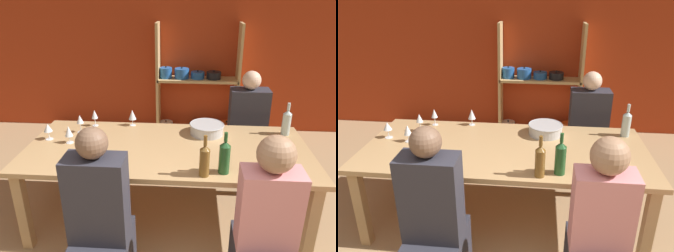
{
  "view_description": "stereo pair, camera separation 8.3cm",
  "coord_description": "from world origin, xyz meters",
  "views": [
    {
      "loc": [
        0.3,
        -0.82,
        1.96
      ],
      "look_at": [
        0.11,
        1.75,
        0.88
      ],
      "focal_mm": 35.0,
      "sensor_mm": 36.0,
      "label": 1
    },
    {
      "loc": [
        0.38,
        -0.81,
        1.96
      ],
      "look_at": [
        0.11,
        1.75,
        0.88
      ],
      "focal_mm": 35.0,
      "sensor_mm": 36.0,
      "label": 2
    }
  ],
  "objects": [
    {
      "name": "wall_back_red",
      "position": [
        0.0,
        3.83,
        1.35
      ],
      "size": [
        8.8,
        0.06,
        2.7
      ],
      "color": "#B23819",
      "rests_on": "ground_plane"
    },
    {
      "name": "mixing_bowl",
      "position": [
        0.45,
        1.95,
        0.78
      ],
      "size": [
        0.31,
        0.31,
        0.1
      ],
      "color": "#B7BABC",
      "rests_on": "dining_table"
    },
    {
      "name": "wine_glass_empty_b",
      "position": [
        -0.62,
        2.06,
        0.85
      ],
      "size": [
        0.06,
        0.06,
        0.16
      ],
      "color": "white",
      "rests_on": "dining_table"
    },
    {
      "name": "wine_glass_red_a",
      "position": [
        -0.74,
        1.67,
        0.84
      ],
      "size": [
        0.07,
        0.07,
        0.16
      ],
      "color": "white",
      "rests_on": "dining_table"
    },
    {
      "name": "wine_glass_empty_a",
      "position": [
        -0.49,
        1.32,
        0.84
      ],
      "size": [
        0.08,
        0.08,
        0.16
      ],
      "color": "white",
      "rests_on": "dining_table"
    },
    {
      "name": "wine_bottle_green",
      "position": [
        0.55,
        1.27,
        0.86
      ],
      "size": [
        0.08,
        0.08,
        0.32
      ],
      "color": "#1E4C23",
      "rests_on": "dining_table"
    },
    {
      "name": "wine_bottle_amber",
      "position": [
        0.4,
        1.21,
        0.86
      ],
      "size": [
        0.07,
        0.07,
        0.31
      ],
      "color": "brown",
      "rests_on": "dining_table"
    },
    {
      "name": "wine_glass_white_b",
      "position": [
        -0.94,
        1.72,
        0.84
      ],
      "size": [
        0.07,
        0.07,
        0.15
      ],
      "color": "white",
      "rests_on": "dining_table"
    },
    {
      "name": "wine_glass_white_a",
      "position": [
        0.93,
        1.31,
        0.85
      ],
      "size": [
        0.07,
        0.07,
        0.17
      ],
      "color": "white",
      "rests_on": "dining_table"
    },
    {
      "name": "person_far_a",
      "position": [
        0.9,
        2.47,
        0.44
      ],
      "size": [
        0.4,
        0.5,
        1.2
      ],
      "rotation": [
        0.0,
        0.0,
        3.14
      ],
      "color": "#2D2D38",
      "rests_on": "ground_plane"
    },
    {
      "name": "wine_glass_empty_c",
      "position": [
        -0.71,
        1.89,
        0.85
      ],
      "size": [
        0.07,
        0.07,
        0.17
      ],
      "color": "white",
      "rests_on": "dining_table"
    },
    {
      "name": "shelf_unit",
      "position": [
        0.37,
        3.63,
        0.56
      ],
      "size": [
        1.14,
        0.3,
        1.56
      ],
      "color": "tan",
      "rests_on": "ground_plane"
    },
    {
      "name": "person_near_a",
      "position": [
        0.79,
        0.86,
        0.46
      ],
      "size": [
        0.37,
        0.46,
        1.21
      ],
      "color": "#2D2D38",
      "rests_on": "ground_plane"
    },
    {
      "name": "wine_glass_empty_d",
      "position": [
        -0.26,
        2.1,
        0.84
      ],
      "size": [
        0.07,
        0.07,
        0.16
      ],
      "color": "white",
      "rests_on": "dining_table"
    },
    {
      "name": "wine_glass_red_b",
      "position": [
        1.03,
        1.49,
        0.84
      ],
      "size": [
        0.07,
        0.07,
        0.15
      ],
      "color": "white",
      "rests_on": "dining_table"
    },
    {
      "name": "wine_bottle_dark",
      "position": [
        1.16,
        1.99,
        0.85
      ],
      "size": [
        0.08,
        0.08,
        0.3
      ],
      "color": "#B2C6C1",
      "rests_on": "dining_table"
    },
    {
      "name": "person_near_b",
      "position": [
        -0.27,
        0.85,
        0.46
      ],
      "size": [
        0.37,
        0.47,
        1.24
      ],
      "color": "#2D2D38",
      "rests_on": "ground_plane"
    },
    {
      "name": "dining_table",
      "position": [
        0.11,
        1.65,
        0.66
      ],
      "size": [
        2.37,
        1.04,
        0.73
      ],
      "color": "tan",
      "rests_on": "ground_plane"
    }
  ]
}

